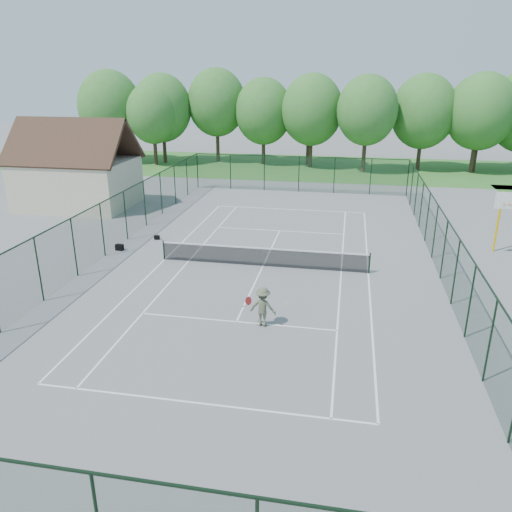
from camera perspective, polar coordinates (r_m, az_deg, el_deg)
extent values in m
plane|color=gray|center=(26.48, 0.79, -1.17)|extent=(140.00, 140.00, 0.00)
cube|color=#3C7C2E|center=(55.31, 6.18, 10.07)|extent=(80.00, 16.00, 0.01)
cube|color=white|center=(37.68, 3.89, 5.34)|extent=(10.97, 0.08, 0.01)
cube|color=white|center=(16.27, -6.66, -16.34)|extent=(10.97, 0.08, 0.01)
cube|color=white|center=(32.45, 2.72, 2.90)|extent=(8.23, 0.08, 0.01)
cube|color=white|center=(20.76, -2.24, -7.51)|extent=(8.23, 0.08, 0.01)
cube|color=white|center=(26.18, 12.71, -1.93)|extent=(0.08, 23.77, 0.01)
cube|color=white|center=(27.87, -10.39, -0.39)|extent=(0.08, 23.77, 0.01)
cube|color=white|center=(26.15, 9.72, -1.75)|extent=(0.08, 23.77, 0.01)
cube|color=white|center=(27.43, -7.71, -0.57)|extent=(0.08, 23.77, 0.01)
cube|color=white|center=(26.48, 0.79, -1.16)|extent=(0.08, 12.80, 0.01)
cylinder|color=black|center=(27.69, -10.49, 0.67)|extent=(0.08, 0.08, 1.10)
cylinder|color=black|center=(25.99, 12.84, -0.82)|extent=(0.08, 0.08, 1.10)
cube|color=black|center=(26.30, 0.80, -0.15)|extent=(11.00, 0.02, 0.96)
cube|color=white|center=(26.13, 0.80, 0.87)|extent=(11.00, 0.05, 0.07)
cube|color=#193923|center=(43.28, 4.92, 9.30)|extent=(18.00, 0.02, 3.00)
cube|color=#193923|center=(26.09, 20.68, 0.65)|extent=(0.02, 36.00, 3.00)
cube|color=#193923|center=(28.81, -17.14, 2.86)|extent=(0.02, 36.00, 3.00)
cube|color=black|center=(43.02, 4.98, 11.26)|extent=(18.00, 0.05, 0.05)
cube|color=black|center=(10.07, -18.36, -22.47)|extent=(18.00, 0.05, 0.05)
cube|color=black|center=(25.66, 21.09, 3.81)|extent=(0.05, 36.00, 0.05)
cube|color=black|center=(28.42, -17.45, 5.75)|extent=(0.05, 36.00, 0.05)
cube|color=beige|center=(40.56, -19.68, 7.82)|extent=(8.00, 6.00, 3.50)
cube|color=#462E20|center=(41.35, -19.19, 12.68)|extent=(8.60, 3.27, 3.27)
cube|color=#462E20|center=(38.78, -21.34, 11.99)|extent=(8.60, 3.27, 3.27)
cylinder|color=#412F21|center=(58.59, -10.43, 12.50)|extent=(0.40, 0.40, 4.20)
ellipsoid|color=#418134|center=(58.21, -10.69, 16.30)|extent=(6.40, 6.40, 7.40)
cylinder|color=#412F21|center=(54.98, 6.26, 12.22)|extent=(0.40, 0.40, 4.20)
ellipsoid|color=#418134|center=(54.58, 6.42, 16.27)|extent=(6.40, 6.40, 7.40)
cylinder|color=#412F21|center=(56.20, 23.59, 10.86)|extent=(0.40, 0.40, 4.20)
ellipsoid|color=#418134|center=(55.80, 24.16, 14.79)|extent=(6.40, 6.40, 7.40)
cylinder|color=#FBB900|center=(31.28, 25.92, 3.52)|extent=(0.12, 0.12, 3.50)
cube|color=#FBB900|center=(30.49, 26.58, 6.15)|extent=(0.08, 0.90, 0.08)
cube|color=white|center=(30.10, 26.75, 5.67)|extent=(1.20, 0.05, 0.90)
torus|color=#CE5004|center=(29.92, 26.82, 5.28)|extent=(0.48, 0.48, 0.02)
cube|color=black|center=(29.85, -15.34, 0.97)|extent=(0.47, 0.32, 0.35)
cube|color=black|center=(31.29, -11.25, 2.09)|extent=(0.35, 0.24, 0.25)
imported|color=#555A41|center=(20.10, 0.79, -5.84)|extent=(1.13, 0.72, 1.66)
sphere|color=yellow|center=(20.34, 3.53, -5.51)|extent=(0.07, 0.07, 0.07)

